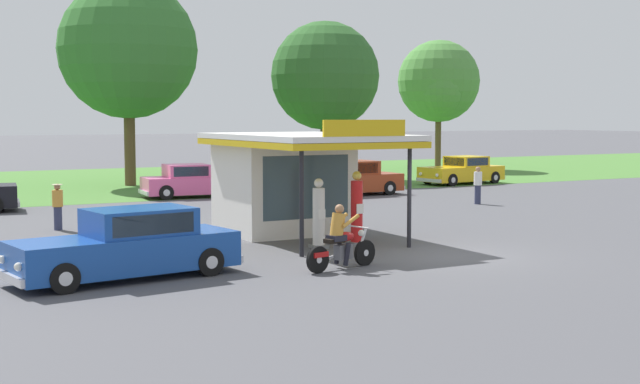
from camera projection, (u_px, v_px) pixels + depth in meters
ground_plane at (446, 255)px, 23.20m from camera, size 300.00×300.00×0.00m
grass_verge_strip at (125, 181)px, 49.43m from camera, size 120.00×24.00×0.01m
service_station_kiosk at (288, 176)px, 27.26m from camera, size 4.30×6.79×3.58m
gas_pump_nearside at (319, 216)px, 24.32m from camera, size 0.44×0.44×1.96m
gas_pump_offside at (357, 211)px, 24.91m from camera, size 0.44×0.44×2.12m
motorcycle_with_rider at (341, 243)px, 20.99m from camera, size 2.16×0.79×1.58m
featured_classic_sedan at (128, 247)px, 19.81m from camera, size 5.43×2.44×1.59m
parked_car_back_row_far_right at (348, 180)px, 40.54m from camera, size 5.38×2.04×1.60m
parked_car_back_row_far_left at (462, 171)px, 47.42m from camera, size 5.14×2.57×1.49m
parked_car_back_row_centre at (194, 182)px, 39.65m from camera, size 5.07×2.35×1.50m
bystander_admiring_sedan at (478, 185)px, 36.50m from camera, size 0.34×0.34×1.57m
bystander_leaning_by_kiosk at (58, 206)px, 28.22m from camera, size 0.34×0.34×1.50m
tree_oak_right at (439, 83)px, 59.81m from camera, size 5.62×5.62×8.85m
tree_oak_centre at (128, 52)px, 45.64m from camera, size 7.26×7.26×10.78m
tree_oak_left at (325, 76)px, 50.17m from camera, size 6.22×6.22×9.08m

